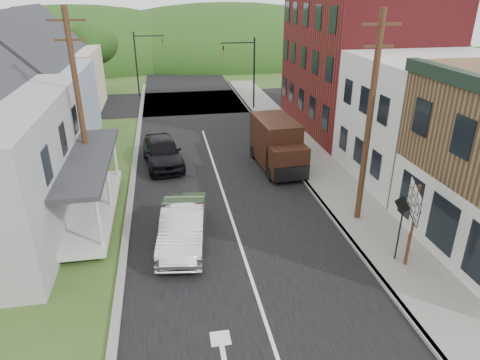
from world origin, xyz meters
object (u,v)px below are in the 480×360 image
delivery_van (277,145)px  route_sign_cluster (413,214)px  silver_sedan (183,226)px  dark_sedan (162,152)px  warning_sign (401,219)px

delivery_van → route_sign_cluster: route_sign_cluster is taller
silver_sedan → route_sign_cluster: size_ratio=1.51×
dark_sedan → route_sign_cluster: size_ratio=1.54×
dark_sedan → route_sign_cluster: 14.90m
silver_sedan → delivery_van: (5.85, 7.32, 0.61)m
route_sign_cluster → dark_sedan: bearing=147.0°
warning_sign → route_sign_cluster: bearing=-82.0°
silver_sedan → dark_sedan: bearing=102.2°
silver_sedan → warning_sign: 8.39m
route_sign_cluster → warning_sign: 0.57m
silver_sedan → delivery_van: 9.39m
silver_sedan → delivery_van: size_ratio=0.96×
dark_sedan → route_sign_cluster: bearing=-61.2°
warning_sign → silver_sedan: bearing=141.5°
route_sign_cluster → silver_sedan: bearing=179.7°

